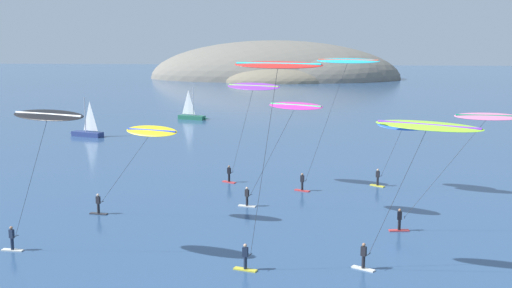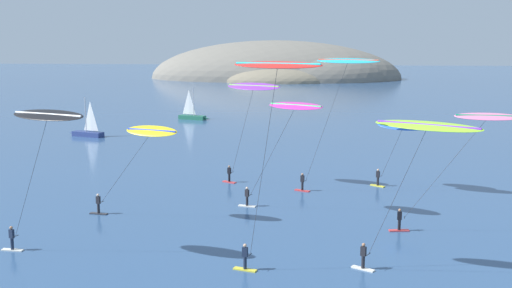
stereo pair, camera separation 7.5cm
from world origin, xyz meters
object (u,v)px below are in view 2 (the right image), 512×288
Objects in this scene: kitesurfer_magenta at (291,114)px; kitesurfer_purple at (252,93)px; sailboat_near at (86,132)px; sailboat_far at (194,116)px; kitesurfer_pink at (479,127)px; kitesurfer_black at (45,125)px; kitesurfer_cyan at (345,70)px; kitesurfer_blue at (401,130)px; kitesurfer_red at (275,84)px; kitesurfer_yellow at (146,139)px; kitesurfer_lime at (422,137)px.

kitesurfer_purple is (-4.24, 9.93, 0.73)m from kitesurfer_magenta.
sailboat_far is at bearing 59.82° from sailboat_near.
kitesurfer_magenta reaches higher than kitesurfer_pink.
kitesurfer_cyan is at bearing 44.44° from kitesurfer_black.
kitesurfer_blue is (-3.67, 14.23, -2.41)m from kitesurfer_pink.
kitesurfer_cyan reaches higher than sailboat_far.
kitesurfer_red is 15.84m from kitesurfer_yellow.
kitesurfer_black is 1.09× the size of kitesurfer_pink.
kitesurfer_blue is (1.77, 23.66, -3.04)m from kitesurfer_lime.
sailboat_far is 0.73× the size of kitesurfer_yellow.
sailboat_near is 0.73× the size of kitesurfer_yellow.
kitesurfer_yellow is at bearing -147.30° from kitesurfer_cyan.
kitesurfer_lime is 10.91m from kitesurfer_pink.
kitesurfer_blue is at bearing 104.48° from kitesurfer_pink.
kitesurfer_red is 1.35× the size of kitesurfer_lime.
sailboat_near is 0.64× the size of kitesurfer_magenta.
sailboat_near is 61.26m from kitesurfer_red.
kitesurfer_lime is 26.75m from kitesurfer_purple.
kitesurfer_magenta is at bearing 120.51° from kitesurfer_lime.
kitesurfer_yellow is (8.57, -61.44, 5.88)m from sailboat_far.
kitesurfer_pink is at bearing -3.08° from kitesurfer_yellow.
kitesurfer_lime is (39.59, -51.91, 8.01)m from sailboat_near.
kitesurfer_black reaches higher than kitesurfer_lime.
kitesurfer_red is 26.25m from kitesurfer_blue.
sailboat_far is 57.84m from kitesurfer_cyan.
kitesurfer_black is 19.35m from kitesurfer_magenta.
kitesurfer_magenta is (-4.38, -6.90, -3.13)m from kitesurfer_cyan.
kitesurfer_blue is at bearing 41.45° from kitesurfer_black.
kitesurfer_pink is (45.03, -42.47, 7.37)m from sailboat_near.
kitesurfer_lime reaches higher than sailboat_far.
kitesurfer_purple is at bearing 99.37° from kitesurfer_red.
kitesurfer_yellow is (-19.22, 10.76, -2.13)m from kitesurfer_lime.
sailboat_near is 0.59× the size of kitesurfer_purple.
kitesurfer_magenta is at bearing -71.39° from sailboat_far.
kitesurfer_red reaches higher than kitesurfer_purple.
kitesurfer_purple is at bearing 160.63° from kitesurfer_cyan.
kitesurfer_red is 1.04× the size of kitesurfer_cyan.
kitesurfer_lime reaches higher than sailboat_near.
sailboat_far is 0.62× the size of kitesurfer_lime.
kitesurfer_yellow is at bearing -164.71° from kitesurfer_magenta.
kitesurfer_red reaches higher than kitesurfer_black.
kitesurfer_black is at bearing -141.08° from kitesurfer_magenta.
kitesurfer_purple reaches higher than sailboat_far.
kitesurfer_blue is (24.93, 22.02, -3.21)m from kitesurfer_black.
kitesurfer_blue is 14.53m from kitesurfer_purple.
kitesurfer_magenta is (-13.57, 4.36, 0.23)m from kitesurfer_pink.
sailboat_near is at bearing 134.00° from kitesurfer_purple.
kitesurfer_red is at bearing -74.99° from sailboat_far.
kitesurfer_red reaches higher than sailboat_far.
kitesurfer_yellow reaches higher than sailboat_far.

